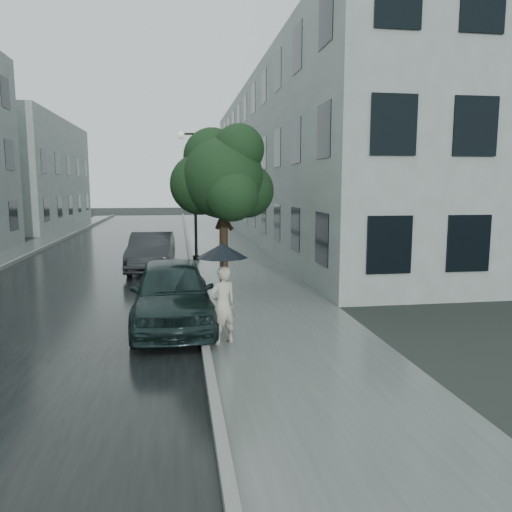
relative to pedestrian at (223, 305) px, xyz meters
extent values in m
plane|color=black|center=(1.20, 1.00, -0.78)|extent=(120.00, 120.00, 0.00)
cube|color=slate|center=(1.45, 13.00, -0.78)|extent=(3.50, 60.00, 0.01)
cube|color=slate|center=(-0.38, 13.00, -0.71)|extent=(0.15, 60.00, 0.15)
cube|color=black|center=(-3.88, 13.00, -0.78)|extent=(6.85, 60.00, 0.00)
cube|color=slate|center=(-7.37, 13.00, -0.71)|extent=(0.15, 60.00, 0.15)
cube|color=#4C5451|center=(-8.30, 13.00, -0.78)|extent=(1.70, 60.00, 0.01)
cube|color=#96A49F|center=(6.70, 20.50, 3.72)|extent=(7.00, 36.00, 9.00)
cube|color=black|center=(3.22, 20.50, 3.72)|extent=(0.08, 32.40, 7.20)
cube|color=#96A49F|center=(-12.60, 31.00, 3.22)|extent=(7.00, 18.00, 8.00)
cube|color=black|center=(-9.12, 31.00, 3.22)|extent=(0.08, 16.20, 6.40)
imported|color=#B8B7A1|center=(0.00, 0.00, 0.00)|extent=(0.67, 0.58, 1.55)
cylinder|color=black|center=(0.00, 0.05, 0.58)|extent=(0.02, 0.02, 0.71)
cone|color=black|center=(0.00, 0.05, 1.07)|extent=(1.09, 1.09, 0.28)
cylinder|color=black|center=(0.00, 0.05, 1.23)|extent=(0.02, 0.02, 0.08)
cylinder|color=black|center=(0.00, 0.05, 0.19)|extent=(0.03, 0.03, 0.06)
cylinder|color=#332619|center=(0.43, 4.57, 0.43)|extent=(0.24, 0.24, 2.44)
sphere|color=#1B3B1C|center=(0.43, 4.57, 2.53)|extent=(2.27, 2.27, 2.27)
sphere|color=#1B3B1C|center=(1.14, 4.84, 2.17)|extent=(1.57, 1.57, 1.57)
sphere|color=#1B3B1C|center=(-0.18, 4.93, 2.36)|extent=(1.75, 1.75, 1.75)
sphere|color=#1B3B1C|center=(0.60, 3.96, 2.08)|extent=(1.48, 1.48, 1.48)
sphere|color=#1B3B1C|center=(0.17, 5.10, 3.14)|extent=(1.66, 1.66, 1.66)
sphere|color=#1B3B1C|center=(0.86, 4.40, 3.31)|extent=(1.41, 1.41, 1.41)
cylinder|color=black|center=(-0.13, 11.31, 1.80)|extent=(0.12, 0.12, 5.17)
cylinder|color=black|center=(-0.13, 11.31, -0.68)|extent=(0.28, 0.28, 0.20)
cylinder|color=black|center=(-0.37, 11.36, 4.39)|extent=(0.51, 0.20, 0.08)
sphere|color=silver|center=(-0.66, 11.44, 4.34)|extent=(0.32, 0.32, 0.32)
imported|color=black|center=(-1.00, 1.50, -0.04)|extent=(1.87, 4.41, 1.49)
imported|color=black|center=(-1.84, 9.03, -0.09)|extent=(1.68, 4.27, 1.38)
camera|label=1|loc=(-0.82, -9.52, 2.34)|focal=35.00mm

